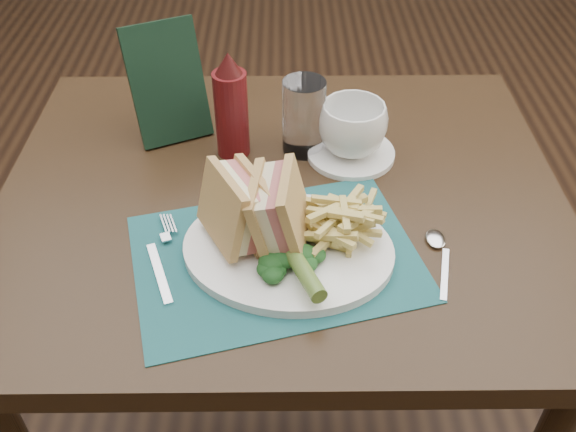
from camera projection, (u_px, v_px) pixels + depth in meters
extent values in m
plane|color=black|center=(283.00, 283.00, 1.90)|extent=(7.00, 7.00, 0.00)
cube|color=#1A5255|center=(276.00, 257.00, 0.91)|extent=(0.45, 0.37, 0.00)
cylinder|color=#4C6B28|center=(301.00, 267.00, 0.84)|extent=(0.07, 0.12, 0.03)
cylinder|color=white|center=(351.00, 153.00, 1.10)|extent=(0.17, 0.17, 0.01)
imported|color=white|center=(353.00, 129.00, 1.06)|extent=(0.14, 0.14, 0.09)
cylinder|color=silver|center=(304.00, 117.00, 1.07)|extent=(0.09, 0.09, 0.13)
cube|color=black|center=(167.00, 83.00, 1.09)|extent=(0.15, 0.12, 0.20)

